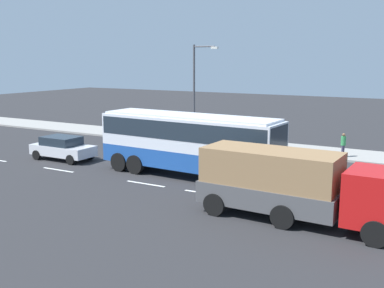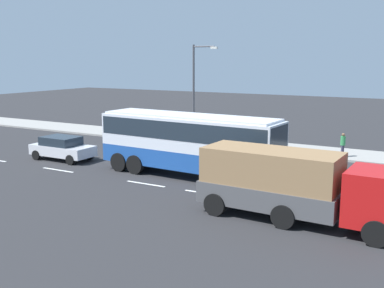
# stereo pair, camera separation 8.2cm
# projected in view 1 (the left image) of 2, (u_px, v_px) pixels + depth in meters

# --- Properties ---
(ground_plane) EXTENTS (120.00, 120.00, 0.00)m
(ground_plane) POSITION_uv_depth(u_px,v_px,m) (171.00, 171.00, 27.26)
(ground_plane) COLOR #28282B
(sidewalk_curb) EXTENTS (80.00, 4.00, 0.15)m
(sidewalk_curb) POSITION_uv_depth(u_px,v_px,m) (237.00, 144.00, 35.42)
(sidewalk_curb) COLOR gray
(sidewalk_curb) RESTS_ON ground_plane
(lane_centreline) EXTENTS (41.36, 0.16, 0.01)m
(lane_centreline) POSITION_uv_depth(u_px,v_px,m) (181.00, 189.00, 23.36)
(lane_centreline) COLOR white
(lane_centreline) RESTS_ON ground_plane
(coach_bus) EXTENTS (10.73, 3.12, 3.48)m
(coach_bus) POSITION_uv_depth(u_px,v_px,m) (189.00, 139.00, 25.63)
(coach_bus) COLOR #1E4C9E
(coach_bus) RESTS_ON ground_plane
(cargo_truck) EXTENTS (8.26, 2.74, 2.84)m
(cargo_truck) POSITION_uv_depth(u_px,v_px,m) (295.00, 184.00, 18.59)
(cargo_truck) COLOR red
(cargo_truck) RESTS_ON ground_plane
(car_silver_hatch) EXTENTS (4.29, 1.98, 1.53)m
(car_silver_hatch) POSITION_uv_depth(u_px,v_px,m) (63.00, 148.00, 30.17)
(car_silver_hatch) COLOR silver
(car_silver_hatch) RESTS_ON ground_plane
(pedestrian_near_curb) EXTENTS (0.32, 0.32, 1.59)m
(pedestrian_near_curb) POSITION_uv_depth(u_px,v_px,m) (343.00, 143.00, 30.24)
(pedestrian_near_curb) COLOR #38334C
(pedestrian_near_curb) RESTS_ON sidewalk_curb
(pedestrian_at_crossing) EXTENTS (0.32, 0.32, 1.52)m
(pedestrian_at_crossing) POSITION_uv_depth(u_px,v_px,m) (240.00, 132.00, 35.18)
(pedestrian_at_crossing) COLOR #38334C
(pedestrian_at_crossing) RESTS_ON sidewalk_curb
(street_lamp) EXTENTS (2.04, 0.24, 7.41)m
(street_lamp) POSITION_uv_depth(u_px,v_px,m) (196.00, 87.00, 34.51)
(street_lamp) COLOR #47474C
(street_lamp) RESTS_ON sidewalk_curb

